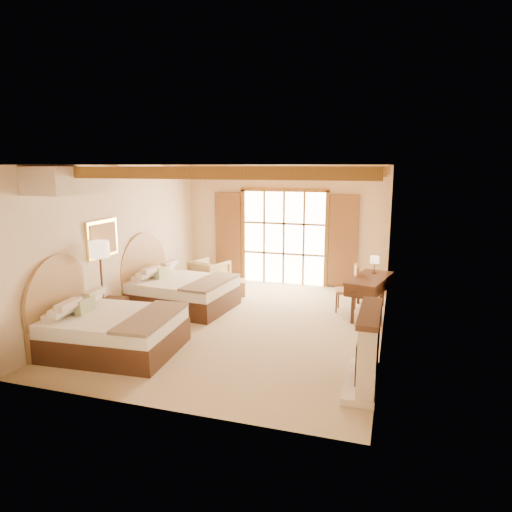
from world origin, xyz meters
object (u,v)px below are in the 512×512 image
at_px(bed_near, 105,326).
at_px(desk, 369,294).
at_px(armchair, 210,274).
at_px(nightstand, 115,311).
at_px(bed_far, 176,288).

relative_size(bed_near, desk, 1.40).
height_order(armchair, desk, desk).
height_order(nightstand, armchair, armchair).
distance_m(bed_near, armchair, 4.29).
distance_m(bed_far, armchair, 1.69).
xyz_separation_m(bed_near, desk, (4.29, 3.39, 0.01)).
relative_size(bed_far, nightstand, 4.42).
xyz_separation_m(bed_far, armchair, (0.12, 1.68, -0.05)).
xyz_separation_m(bed_near, armchair, (0.16, 4.29, -0.06)).
xyz_separation_m(bed_near, bed_far, (0.04, 2.61, -0.00)).
distance_m(nightstand, desk, 5.38).
bearing_deg(nightstand, desk, 14.75).
distance_m(armchair, desk, 4.22).
xyz_separation_m(bed_far, nightstand, (-0.66, -1.40, -0.17)).
distance_m(bed_near, bed_far, 2.61).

